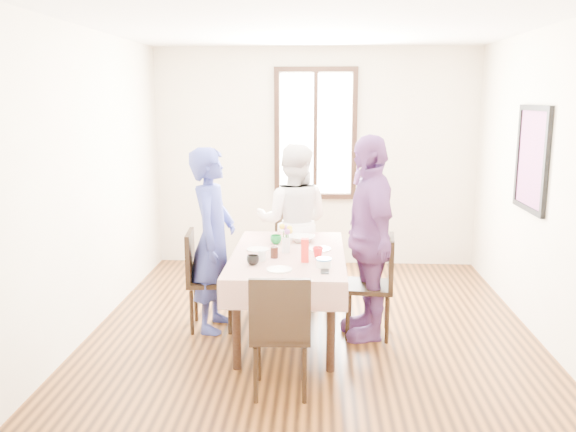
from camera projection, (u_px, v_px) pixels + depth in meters
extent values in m
plane|color=black|center=(312.00, 328.00, 5.52)|extent=(4.50, 4.50, 0.00)
plane|color=beige|center=(315.00, 158.00, 7.45)|extent=(4.00, 0.00, 4.00)
plane|color=beige|center=(545.00, 186.00, 5.15)|extent=(0.00, 4.50, 4.50)
cube|color=black|center=(315.00, 134.00, 7.38)|extent=(1.02, 0.06, 1.62)
cube|color=white|center=(315.00, 134.00, 7.39)|extent=(0.90, 0.02, 1.50)
cube|color=red|center=(532.00, 159.00, 5.40)|extent=(0.04, 0.76, 0.96)
cube|color=black|center=(288.00, 295.00, 5.30)|extent=(0.85, 1.53, 0.75)
cube|color=#5D0D00|center=(288.00, 253.00, 5.22)|extent=(0.97, 1.65, 0.01)
cube|color=black|center=(212.00, 280.00, 5.46)|extent=(0.46, 0.46, 0.91)
cube|color=black|center=(368.00, 286.00, 5.29)|extent=(0.46, 0.46, 0.91)
cube|color=black|center=(294.00, 255.00, 6.31)|extent=(0.42, 0.42, 0.91)
cube|color=black|center=(281.00, 332.00, 4.25)|extent=(0.44, 0.44, 0.91)
imported|color=navy|center=(213.00, 240.00, 5.38)|extent=(0.45, 0.64, 1.67)
imported|color=white|center=(294.00, 222.00, 6.22)|extent=(0.85, 0.69, 1.63)
imported|color=#6B3B7A|center=(368.00, 237.00, 5.21)|extent=(0.61, 1.11, 1.79)
imported|color=black|center=(253.00, 260.00, 4.84)|extent=(0.12, 0.12, 0.08)
imported|color=red|center=(318.00, 252.00, 5.07)|extent=(0.11, 0.11, 0.09)
imported|color=#0C7226|center=(276.00, 239.00, 5.53)|extent=(0.15, 0.15, 0.08)
imported|color=white|center=(303.00, 239.00, 5.62)|extent=(0.26, 0.26, 0.06)
cube|color=red|center=(305.00, 250.00, 4.91)|extent=(0.06, 0.06, 0.20)
cylinder|color=white|center=(324.00, 263.00, 4.78)|extent=(0.12, 0.12, 0.06)
cylinder|color=black|center=(274.00, 252.00, 5.05)|extent=(0.07, 0.07, 0.09)
cylinder|color=silver|center=(262.00, 256.00, 4.95)|extent=(0.06, 0.06, 0.09)
cube|color=black|center=(325.00, 271.00, 4.65)|extent=(0.07, 0.13, 0.01)
cylinder|color=silver|center=(286.00, 245.00, 5.22)|extent=(0.07, 0.07, 0.13)
cylinder|color=white|center=(258.00, 249.00, 5.31)|extent=(0.20, 0.20, 0.01)
cylinder|color=white|center=(320.00, 249.00, 5.32)|extent=(0.20, 0.20, 0.01)
cylinder|color=white|center=(294.00, 237.00, 5.78)|extent=(0.20, 0.20, 0.01)
cylinder|color=white|center=(279.00, 270.00, 4.69)|extent=(0.20, 0.20, 0.01)
cylinder|color=blue|center=(324.00, 259.00, 4.77)|extent=(0.12, 0.12, 0.01)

